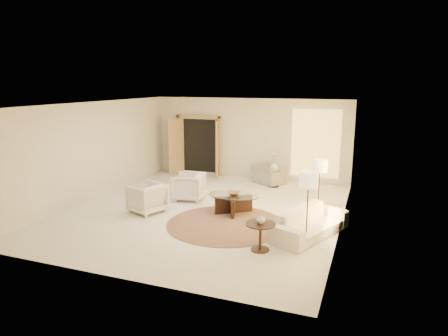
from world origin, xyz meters
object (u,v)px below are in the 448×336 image
(bowl, at_px, (234,193))
(armchair_right, at_px, (147,197))
(accent_chair, at_px, (269,171))
(coffee_table, at_px, (234,202))
(armchair_left, at_px, (188,185))
(sofa, at_px, (310,222))
(floor_lamp_near, at_px, (320,168))
(end_vase, at_px, (261,219))
(floor_lamp_far, at_px, (308,183))
(end_table, at_px, (260,232))
(side_vase, at_px, (274,166))
(side_table, at_px, (274,177))

(bowl, bearing_deg, armchair_right, -161.43)
(accent_chair, relative_size, coffee_table, 0.57)
(armchair_left, relative_size, armchair_right, 1.02)
(bowl, bearing_deg, sofa, -22.47)
(bowl, bearing_deg, floor_lamp_near, 11.97)
(sofa, distance_m, coffee_table, 2.27)
(end_vase, bearing_deg, armchair_right, 159.11)
(floor_lamp_far, bearing_deg, coffee_table, 146.83)
(floor_lamp_near, bearing_deg, armchair_left, 176.15)
(armchair_left, distance_m, floor_lamp_far, 4.36)
(armchair_right, bearing_deg, end_table, 89.40)
(end_table, distance_m, floor_lamp_near, 2.75)
(sofa, relative_size, coffee_table, 1.23)
(sofa, xyz_separation_m, side_vase, (-1.76, 3.85, 0.38))
(sofa, bearing_deg, accent_chair, 48.61)
(floor_lamp_near, relative_size, end_vase, 7.84)
(armchair_left, xyz_separation_m, bowl, (1.63, -0.70, 0.10))
(accent_chair, xyz_separation_m, floor_lamp_far, (2.02, -4.69, 0.91))
(armchair_right, xyz_separation_m, side_vase, (2.49, 3.71, 0.27))
(sofa, relative_size, side_table, 3.76)
(end_table, bearing_deg, accent_chair, 102.65)
(floor_lamp_far, bearing_deg, side_vase, 112.04)
(sofa, height_order, side_vase, side_vase)
(side_table, relative_size, floor_lamp_far, 0.35)
(armchair_left, xyz_separation_m, end_vase, (2.91, -2.73, 0.24))
(end_table, bearing_deg, side_vase, 100.68)
(armchair_left, distance_m, armchair_right, 1.51)
(side_table, bearing_deg, floor_lamp_far, -67.96)
(side_table, bearing_deg, coffee_table, -96.39)
(accent_chair, height_order, end_vase, accent_chair)
(coffee_table, distance_m, floor_lamp_far, 2.71)
(end_table, relative_size, end_vase, 3.21)
(side_vase, bearing_deg, floor_lamp_far, -67.96)
(end_table, xyz_separation_m, end_vase, (0.00, 0.00, 0.27))
(armchair_right, distance_m, side_vase, 4.47)
(end_table, distance_m, bowl, 2.41)
(coffee_table, xyz_separation_m, bowl, (-0.00, 0.00, 0.22))
(accent_chair, height_order, floor_lamp_far, floor_lamp_far)
(end_vase, bearing_deg, accent_chair, 102.65)
(armchair_right, height_order, end_vase, armchair_right)
(accent_chair, height_order, end_table, accent_chair)
(side_table, distance_m, floor_lamp_near, 3.23)
(accent_chair, bearing_deg, floor_lamp_far, 143.56)
(floor_lamp_near, distance_m, end_vase, 2.68)
(armchair_right, bearing_deg, end_vase, 89.40)
(end_table, height_order, end_vase, end_vase)
(side_vase, bearing_deg, bowl, -96.39)
(end_table, xyz_separation_m, bowl, (-1.28, 2.03, 0.13))
(armchair_right, bearing_deg, coffee_table, 128.85)
(floor_lamp_near, bearing_deg, armchair_right, -164.64)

